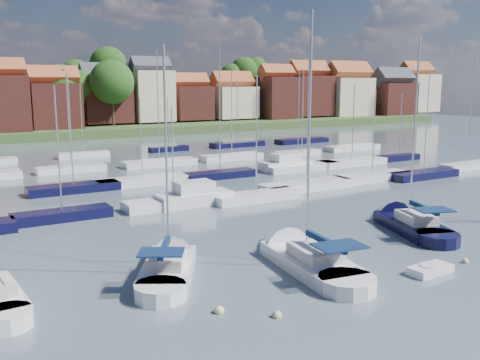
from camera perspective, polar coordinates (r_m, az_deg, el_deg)
ground at (r=69.96m, az=-8.02°, el=1.04°), size 260.00×260.00×0.00m
sailboat_left at (r=33.18m, az=-7.43°, el=-8.87°), size 7.71×10.63×14.50m
sailboat_centre at (r=34.62m, az=6.22°, el=-8.02°), size 4.86×12.66×16.73m
sailboat_navy at (r=44.27m, az=17.05°, el=-4.32°), size 6.57×11.71×15.74m
tender at (r=34.26m, az=19.61°, el=-8.99°), size 2.88×1.43×0.61m
buoy_a at (r=27.28m, az=-2.25°, el=-13.98°), size 0.52×0.52×0.52m
buoy_b at (r=26.87m, az=3.96°, el=-14.40°), size 0.47×0.47×0.47m
buoy_c at (r=30.72m, az=7.74°, el=-11.20°), size 0.43×0.43×0.43m
buoy_d at (r=37.01m, az=22.89°, el=-8.16°), size 0.41×0.41×0.41m
buoy_e at (r=46.14m, az=15.73°, el=-4.12°), size 0.45×0.45×0.45m
marina_field at (r=66.26m, az=-4.91°, el=0.96°), size 79.62×41.41×15.93m
far_shore_town at (r=159.29m, az=-20.19°, el=7.38°), size 212.46×90.00×22.27m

